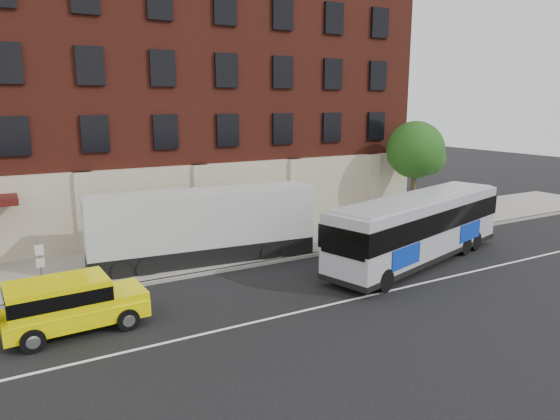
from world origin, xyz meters
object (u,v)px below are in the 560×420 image
city_bus (419,226)px  yellow_suv (68,302)px  sign_pole (41,265)px  street_tree (416,152)px  shipping_container (204,228)px

city_bus → yellow_suv: bearing=179.9°
sign_pole → yellow_suv: bearing=-80.9°
yellow_suv → street_tree: bearing=17.2°
sign_pole → city_bus: size_ratio=0.21×
sign_pole → shipping_container: 7.22m
sign_pole → city_bus: city_bus is taller
city_bus → shipping_container: (-8.89, 4.79, -0.04)m
street_tree → shipping_container: 15.33m
yellow_suv → shipping_container: size_ratio=0.45×
street_tree → city_bus: street_tree is taller
sign_pole → shipping_container: (7.06, 1.45, 0.27)m
sign_pole → shipping_container: shipping_container is taller
sign_pole → shipping_container: bearing=11.6°
street_tree → shipping_container: size_ratio=0.59×
sign_pole → shipping_container: size_ratio=0.24×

